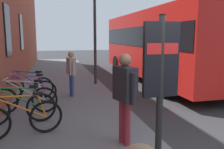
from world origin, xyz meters
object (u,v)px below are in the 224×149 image
object	(u,v)px
city_bus	(157,42)
street_lamp	(95,11)
bicycle_under_window	(21,119)
transit_info_sign	(161,70)
bicycle_end_of_row	(29,86)
bicycle_far_end	(19,108)
bicycle_leaning_wall	(25,99)
bicycle_mid_rack	(28,91)
pedestrian_crossing_street	(71,69)
pedestrian_near_bus	(125,90)

from	to	relation	value
city_bus	street_lamp	distance (m)	3.66
bicycle_under_window	city_bus	world-z (taller)	city_bus
bicycle_under_window	transit_info_sign	xyz separation A→B (m)	(-1.86, -2.23, 1.21)
bicycle_end_of_row	street_lamp	distance (m)	4.24
bicycle_far_end	bicycle_leaning_wall	xyz separation A→B (m)	(0.83, -0.06, 0.00)
bicycle_mid_rack	street_lamp	world-z (taller)	street_lamp
bicycle_end_of_row	pedestrian_crossing_street	xyz separation A→B (m)	(-0.17, -1.44, 0.57)
pedestrian_crossing_street	bicycle_under_window	bearing A→B (deg)	158.19
bicycle_under_window	bicycle_far_end	size ratio (longest dim) A/B	0.98
pedestrian_near_bus	pedestrian_crossing_street	size ratio (longest dim) A/B	1.13
bicycle_mid_rack	city_bus	size ratio (longest dim) A/B	0.17
transit_info_sign	street_lamp	distance (m)	7.29
city_bus	bicycle_end_of_row	bearing A→B (deg)	113.69
pedestrian_near_bus	pedestrian_crossing_street	distance (m)	4.15
bicycle_under_window	city_bus	xyz separation A→B (m)	(6.05, -5.81, 1.41)
bicycle_mid_rack	pedestrian_crossing_street	world-z (taller)	pedestrian_crossing_street
transit_info_sign	bicycle_leaning_wall	bearing A→B (deg)	33.38
bicycle_leaning_wall	bicycle_far_end	bearing A→B (deg)	175.64
bicycle_under_window	bicycle_leaning_wall	xyz separation A→B (m)	(1.65, 0.08, 0.00)
street_lamp	transit_info_sign	bearing A→B (deg)	177.74
pedestrian_crossing_street	street_lamp	xyz separation A→B (m)	(1.98, -1.20, 2.20)
bicycle_end_of_row	bicycle_under_window	bearing A→B (deg)	-177.72
bicycle_end_of_row	city_bus	bearing A→B (deg)	-66.31
pedestrian_crossing_street	bicycle_mid_rack	bearing A→B (deg)	115.10
bicycle_far_end	transit_info_sign	distance (m)	3.78
transit_info_sign	street_lamp	bearing A→B (deg)	-2.26
bicycle_far_end	transit_info_sign	size ratio (longest dim) A/B	0.74
bicycle_mid_rack	pedestrian_near_bus	size ratio (longest dim) A/B	1.00
bicycle_under_window	transit_info_sign	distance (m)	3.15
bicycle_end_of_row	street_lamp	bearing A→B (deg)	-55.64
bicycle_under_window	transit_info_sign	world-z (taller)	transit_info_sign
pedestrian_crossing_street	transit_info_sign	bearing A→B (deg)	-169.79
bicycle_far_end	bicycle_leaning_wall	world-z (taller)	same
bicycle_end_of_row	bicycle_far_end	bearing A→B (deg)	179.81
bicycle_far_end	bicycle_under_window	bearing A→B (deg)	-169.93
transit_info_sign	street_lamp	size ratio (longest dim) A/B	0.45
bicycle_end_of_row	city_bus	size ratio (longest dim) A/B	0.16
bicycle_leaning_wall	bicycle_mid_rack	xyz separation A→B (m)	(0.96, 0.01, 0.00)
bicycle_mid_rack	pedestrian_crossing_street	bearing A→B (deg)	-64.90
bicycle_leaning_wall	pedestrian_near_bus	distance (m)	3.31
bicycle_mid_rack	pedestrian_crossing_street	size ratio (longest dim) A/B	1.12
bicycle_far_end	city_bus	world-z (taller)	city_bus
bicycle_mid_rack	transit_info_sign	bearing A→B (deg)	-152.50
bicycle_far_end	bicycle_mid_rack	world-z (taller)	same
transit_info_sign	bicycle_under_window	bearing A→B (deg)	50.15
bicycle_leaning_wall	pedestrian_crossing_street	world-z (taller)	pedestrian_crossing_street
bicycle_leaning_wall	pedestrian_crossing_street	size ratio (longest dim) A/B	1.12
bicycle_end_of_row	transit_info_sign	size ratio (longest dim) A/B	0.70
bicycle_under_window	pedestrian_near_bus	distance (m)	2.27
bicycle_far_end	pedestrian_near_bus	bearing A→B (deg)	-127.43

